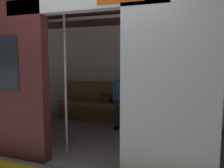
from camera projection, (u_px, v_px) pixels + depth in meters
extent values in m
cube|color=silver|center=(168.00, 90.00, 2.43)|extent=(1.08, 0.12, 2.23)
cube|color=black|center=(169.00, 65.00, 2.40)|extent=(0.60, 0.02, 0.55)
cube|color=silver|center=(80.00, 3.00, 2.71)|extent=(2.17, 0.16, 0.20)
cube|color=#351515|center=(114.00, 11.00, 3.86)|extent=(6.40, 2.66, 0.12)
cube|color=gray|center=(114.00, 137.00, 4.11)|extent=(6.08, 2.50, 0.01)
cube|color=silver|center=(132.00, 74.00, 5.16)|extent=(6.08, 0.10, 2.23)
cube|color=olive|center=(131.00, 92.00, 5.15)|extent=(3.52, 0.06, 0.45)
cube|color=white|center=(114.00, 16.00, 3.87)|extent=(4.48, 0.16, 0.03)
cube|color=gray|center=(83.00, 168.00, 2.94)|extent=(1.08, 0.19, 0.01)
cube|color=olive|center=(128.00, 106.00, 4.97)|extent=(3.38, 0.44, 0.09)
cube|color=brown|center=(126.00, 118.00, 4.81)|extent=(3.38, 0.04, 0.36)
cube|color=#4C8CC6|center=(125.00, 93.00, 4.95)|extent=(0.40, 0.26, 0.50)
sphere|color=#8C664C|center=(125.00, 77.00, 4.91)|extent=(0.21, 0.21, 0.21)
sphere|color=brown|center=(125.00, 76.00, 4.91)|extent=(0.19, 0.19, 0.19)
cylinder|color=#4C8CC6|center=(135.00, 92.00, 4.86)|extent=(0.08, 0.08, 0.44)
cylinder|color=#4C8CC6|center=(115.00, 91.00, 4.97)|extent=(0.08, 0.08, 0.44)
cylinder|color=#2D2D38|center=(128.00, 103.00, 4.75)|extent=(0.18, 0.41, 0.14)
cylinder|color=#2D2D38|center=(119.00, 103.00, 4.79)|extent=(0.18, 0.41, 0.14)
cylinder|color=#2D2D38|center=(126.00, 117.00, 4.59)|extent=(0.10, 0.10, 0.41)
cylinder|color=#2D2D38|center=(118.00, 117.00, 4.63)|extent=(0.10, 0.10, 0.41)
cube|color=black|center=(126.00, 128.00, 4.57)|extent=(0.13, 0.23, 0.06)
cube|color=black|center=(117.00, 128.00, 4.60)|extent=(0.13, 0.23, 0.06)
cube|color=brown|center=(105.00, 99.00, 5.13)|extent=(0.26, 0.14, 0.17)
cube|color=#472718|center=(103.00, 100.00, 5.06)|extent=(0.02, 0.01, 0.14)
cube|color=#26598C|center=(144.00, 104.00, 4.83)|extent=(0.20, 0.25, 0.03)
cylinder|color=silver|center=(65.00, 82.00, 3.35)|extent=(0.04, 0.04, 2.21)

